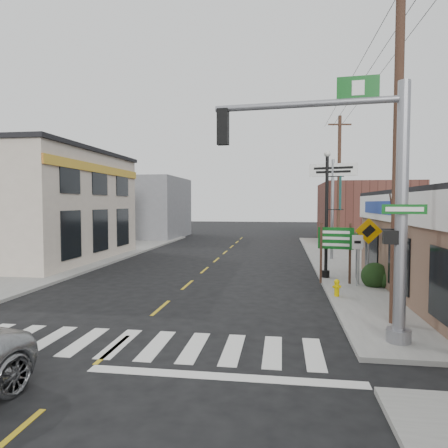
# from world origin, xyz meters

# --- Properties ---
(ground) EXTENTS (140.00, 140.00, 0.00)m
(ground) POSITION_xyz_m (0.00, 0.00, 0.00)
(ground) COLOR black
(ground) RESTS_ON ground
(sidewalk_right) EXTENTS (6.00, 38.00, 0.13)m
(sidewalk_right) POSITION_xyz_m (9.00, 13.00, 0.07)
(sidewalk_right) COLOR gray
(sidewalk_right) RESTS_ON ground
(sidewalk_left) EXTENTS (6.00, 38.00, 0.13)m
(sidewalk_left) POSITION_xyz_m (-9.00, 13.00, 0.07)
(sidewalk_left) COLOR gray
(sidewalk_left) RESTS_ON ground
(center_line) EXTENTS (0.12, 56.00, 0.01)m
(center_line) POSITION_xyz_m (0.00, 8.00, 0.01)
(center_line) COLOR gold
(center_line) RESTS_ON ground
(crosswalk) EXTENTS (11.00, 2.20, 0.01)m
(crosswalk) POSITION_xyz_m (0.00, 0.40, 0.01)
(crosswalk) COLOR silver
(crosswalk) RESTS_ON ground
(left_building) EXTENTS (12.00, 12.00, 6.80)m
(left_building) POSITION_xyz_m (-13.00, 14.00, 3.40)
(left_building) COLOR beige
(left_building) RESTS_ON ground
(bldg_distant_right) EXTENTS (8.00, 10.00, 5.60)m
(bldg_distant_right) POSITION_xyz_m (12.00, 30.00, 2.80)
(bldg_distant_right) COLOR brown
(bldg_distant_right) RESTS_ON ground
(bldg_distant_left) EXTENTS (9.00, 10.00, 6.40)m
(bldg_distant_left) POSITION_xyz_m (-11.00, 32.00, 3.20)
(bldg_distant_left) COLOR slate
(bldg_distant_left) RESTS_ON ground
(traffic_signal_pole) EXTENTS (5.36, 0.39, 6.79)m
(traffic_signal_pole) POSITION_xyz_m (6.38, 1.20, 4.17)
(traffic_signal_pole) COLOR gray
(traffic_signal_pole) RESTS_ON sidewalk_right
(guide_sign) EXTENTS (1.53, 0.13, 2.68)m
(guide_sign) POSITION_xyz_m (6.56, 8.66, 1.87)
(guide_sign) COLOR #482E21
(guide_sign) RESTS_ON sidewalk_right
(fire_hydrant) EXTENTS (0.21, 0.21, 0.66)m
(fire_hydrant) POSITION_xyz_m (6.30, 6.15, 0.49)
(fire_hydrant) COLOR #D6B800
(fire_hydrant) RESTS_ON sidewalk_right
(ped_crossing_sign) EXTENTS (1.14, 0.08, 2.93)m
(ped_crossing_sign) POSITION_xyz_m (7.90, 8.45, 2.12)
(ped_crossing_sign) COLOR gray
(ped_crossing_sign) RESTS_ON sidewalk_right
(lamp_post) EXTENTS (0.78, 0.62, 6.04)m
(lamp_post) POSITION_xyz_m (6.36, 10.06, 3.63)
(lamp_post) COLOR black
(lamp_post) RESTS_ON sidewalk_right
(dance_center_sign) EXTENTS (2.98, 0.19, 6.34)m
(dance_center_sign) POSITION_xyz_m (7.37, 16.69, 4.94)
(dance_center_sign) COLOR gray
(dance_center_sign) RESTS_ON sidewalk_right
(bare_tree) EXTENTS (2.26, 2.26, 4.52)m
(bare_tree) POSITION_xyz_m (8.66, 5.25, 3.69)
(bare_tree) COLOR black
(bare_tree) RESTS_ON sidewalk_right
(shrub_back) EXTENTS (1.15, 1.15, 0.86)m
(shrub_back) POSITION_xyz_m (8.17, 8.34, 0.56)
(shrub_back) COLOR black
(shrub_back) RESTS_ON sidewalk_right
(utility_pole_near) EXTENTS (1.77, 0.27, 10.20)m
(utility_pole_near) POSITION_xyz_m (7.52, 2.89, 5.36)
(utility_pole_near) COLOR #452C1D
(utility_pole_near) RESTS_ON sidewalk_right
(utility_pole_far) EXTENTS (1.80, 0.27, 10.36)m
(utility_pole_far) POSITION_xyz_m (8.61, 22.98, 5.44)
(utility_pole_far) COLOR #3B261C
(utility_pole_far) RESTS_ON sidewalk_right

